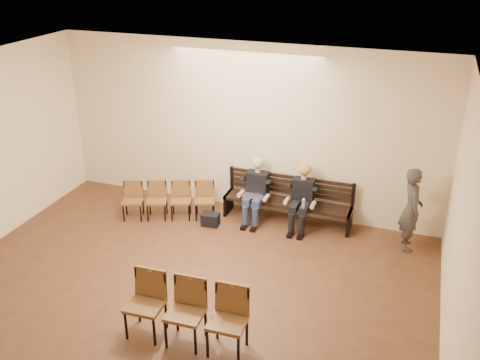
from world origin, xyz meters
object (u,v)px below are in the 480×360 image
(seated_woman, at_px, (302,199))
(water_bottle, at_px, (303,209))
(bench, at_px, (287,211))
(seated_man, at_px, (256,191))
(bag, at_px, (210,219))
(chair_row_front, at_px, (169,201))
(chair_row_back, at_px, (185,314))
(laptop, at_px, (252,196))
(passerby, at_px, (412,203))

(seated_woman, distance_m, water_bottle, 0.32)
(bench, relative_size, seated_man, 2.02)
(bag, distance_m, chair_row_front, 0.95)
(bag, xyz_separation_m, chair_row_back, (0.97, -3.26, 0.36))
(laptop, distance_m, passerby, 3.04)
(seated_woman, relative_size, chair_row_back, 0.69)
(seated_woman, xyz_separation_m, bag, (-1.72, -0.54, -0.48))
(bag, bearing_deg, water_bottle, 7.54)
(passerby, bearing_deg, water_bottle, 82.24)
(seated_woman, height_order, passerby, passerby)
(water_bottle, distance_m, chair_row_back, 3.60)
(seated_man, relative_size, laptop, 3.70)
(water_bottle, height_order, passerby, passerby)
(chair_row_back, bearing_deg, passerby, 50.90)
(bench, xyz_separation_m, laptop, (-0.66, -0.25, 0.35))
(chair_row_front, distance_m, chair_row_back, 3.77)
(bench, relative_size, water_bottle, 12.47)
(seated_woman, xyz_separation_m, chair_row_back, (-0.75, -3.80, -0.12))
(bench, relative_size, chair_row_back, 1.49)
(seated_woman, bearing_deg, water_bottle, -71.44)
(bench, bearing_deg, chair_row_front, -164.35)
(water_bottle, relative_size, chair_row_back, 0.12)
(bench, distance_m, laptop, 0.79)
(seated_man, height_order, passerby, passerby)
(seated_man, distance_m, laptop, 0.15)
(laptop, relative_size, chair_row_back, 0.20)
(bench, height_order, chair_row_front, chair_row_front)
(water_bottle, xyz_separation_m, chair_row_front, (-2.74, -0.23, -0.17))
(seated_woman, distance_m, chair_row_front, 2.70)
(laptop, distance_m, chair_row_front, 1.72)
(water_bottle, distance_m, passerby, 1.99)
(bench, relative_size, chair_row_front, 1.39)
(seated_man, distance_m, seated_woman, 0.94)
(water_bottle, relative_size, chair_row_front, 0.11)
(passerby, bearing_deg, seated_woman, 73.55)
(bench, distance_m, water_bottle, 0.68)
(seated_man, distance_m, passerby, 3.00)
(bench, bearing_deg, seated_man, -169.11)
(bench, distance_m, chair_row_back, 3.95)
(chair_row_front, bearing_deg, seated_woman, -9.08)
(seated_woman, xyz_separation_m, passerby, (2.04, -0.09, 0.31))
(seated_man, relative_size, water_bottle, 6.16)
(laptop, relative_size, bag, 1.01)
(seated_man, bearing_deg, chair_row_back, -87.16)
(bench, bearing_deg, chair_row_back, -96.34)
(passerby, bearing_deg, bag, 82.86)
(passerby, bearing_deg, laptop, 76.79)
(bench, bearing_deg, water_bottle, -45.21)
(bench, xyz_separation_m, seated_woman, (0.32, -0.12, 0.38))
(bag, xyz_separation_m, chair_row_front, (-0.92, 0.01, 0.26))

